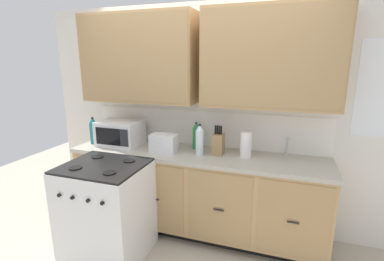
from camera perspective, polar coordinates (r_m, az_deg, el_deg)
The scene contains 12 objects.
ground_plane at distance 3.18m, azimuth -1.17°, elevation -22.39°, with size 8.00×8.00×0.00m, color #B2A893.
wall_unit at distance 3.05m, azimuth 1.96°, elevation 9.79°, with size 3.91×0.40×2.49m.
counter_run at distance 3.17m, azimuth 0.71°, elevation -12.35°, with size 2.74×0.64×0.93m.
stove_range at distance 2.97m, azimuth -16.89°, elevation -15.14°, with size 0.76×0.68×0.95m.
microwave at distance 3.36m, azimuth -14.34°, elevation -0.48°, with size 0.48×0.37×0.28m.
toaster at distance 3.04m, azimuth -5.71°, elevation -2.51°, with size 0.28×0.18×0.19m.
knife_block at distance 2.94m, azimuth 5.33°, elevation -2.68°, with size 0.11×0.14×0.31m.
sink_faucet at distance 3.04m, azimuth 18.69°, elevation -3.09°, with size 0.02×0.02×0.20m, color #B2B5BA.
paper_towel_roll at distance 2.90m, azimuth 10.86°, elevation -2.81°, with size 0.12×0.12×0.26m, color white.
bottle_clear at distance 2.90m, azimuth 1.55°, elevation -1.93°, with size 0.08×0.08×0.33m.
bottle_teal at distance 3.50m, azimuth -19.35°, elevation -0.05°, with size 0.08×0.08×0.32m.
bottle_green at distance 3.10m, azimuth 0.84°, elevation -1.13°, with size 0.08×0.08×0.30m.
Camera 1 is at (0.88, -2.41, 1.88)m, focal length 26.33 mm.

